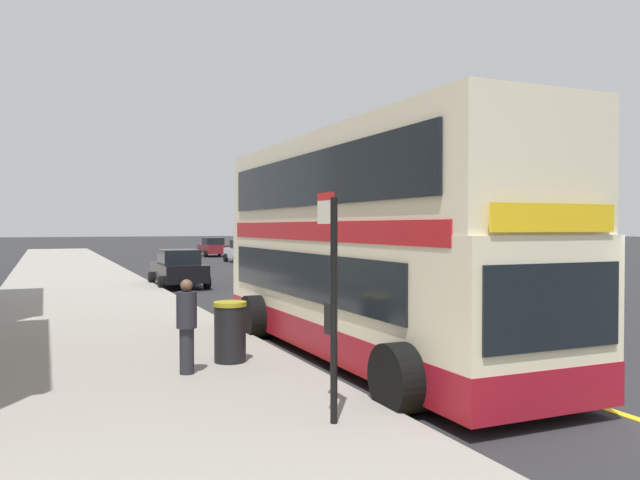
{
  "coord_description": "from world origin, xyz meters",
  "views": [
    {
      "loc": [
        -8.32,
        -5.27,
        2.61
      ],
      "look_at": [
        -2.75,
        7.52,
        2.31
      ],
      "focal_mm": 35.55,
      "sensor_mm": 36.0,
      "label": 1
    }
  ],
  "objects_px": {
    "double_decker_bus": "(364,254)",
    "parked_car_maroon_far": "(213,247)",
    "parked_car_white_distant": "(243,251)",
    "pedestrian_waiting_near_sign": "(187,323)",
    "bus_stop_sign": "(331,289)",
    "parked_car_black_across": "(179,269)",
    "parked_car_maroon_ahead": "(274,261)",
    "litter_bin": "(230,332)"
  },
  "relations": [
    {
      "from": "double_decker_bus",
      "to": "parked_car_maroon_far",
      "type": "xyz_separation_m",
      "value": [
        7.51,
        42.74,
        -1.26
      ]
    },
    {
      "from": "parked_car_white_distant",
      "to": "pedestrian_waiting_near_sign",
      "type": "distance_m",
      "value": 35.33
    },
    {
      "from": "bus_stop_sign",
      "to": "parked_car_maroon_far",
      "type": "height_order",
      "value": "bus_stop_sign"
    },
    {
      "from": "double_decker_bus",
      "to": "parked_car_black_across",
      "type": "distance_m",
      "value": 16.07
    },
    {
      "from": "parked_car_maroon_ahead",
      "to": "parked_car_black_across",
      "type": "bearing_deg",
      "value": -145.78
    },
    {
      "from": "double_decker_bus",
      "to": "parked_car_white_distant",
      "type": "bearing_deg",
      "value": 77.52
    },
    {
      "from": "parked_car_maroon_far",
      "to": "pedestrian_waiting_near_sign",
      "type": "xyz_separation_m",
      "value": [
        -11.21,
        -43.45,
        0.2
      ]
    },
    {
      "from": "parked_car_black_across",
      "to": "litter_bin",
      "type": "height_order",
      "value": "parked_car_black_across"
    },
    {
      "from": "pedestrian_waiting_near_sign",
      "to": "parked_car_black_across",
      "type": "bearing_deg",
      "value": 79.54
    },
    {
      "from": "bus_stop_sign",
      "to": "parked_car_white_distant",
      "type": "relative_size",
      "value": 0.69
    },
    {
      "from": "double_decker_bus",
      "to": "pedestrian_waiting_near_sign",
      "type": "distance_m",
      "value": 3.92
    },
    {
      "from": "double_decker_bus",
      "to": "bus_stop_sign",
      "type": "bearing_deg",
      "value": -122.39
    },
    {
      "from": "bus_stop_sign",
      "to": "parked_car_white_distant",
      "type": "distance_m",
      "value": 38.2
    },
    {
      "from": "bus_stop_sign",
      "to": "parked_car_white_distant",
      "type": "height_order",
      "value": "bus_stop_sign"
    },
    {
      "from": "parked_car_black_across",
      "to": "parked_car_maroon_ahead",
      "type": "bearing_deg",
      "value": 37.88
    },
    {
      "from": "bus_stop_sign",
      "to": "parked_car_maroon_far",
      "type": "relative_size",
      "value": 0.69
    },
    {
      "from": "parked_car_maroon_far",
      "to": "pedestrian_waiting_near_sign",
      "type": "height_order",
      "value": "pedestrian_waiting_near_sign"
    },
    {
      "from": "bus_stop_sign",
      "to": "parked_car_maroon_ahead",
      "type": "distance_m",
      "value": 25.45
    },
    {
      "from": "double_decker_bus",
      "to": "parked_car_black_across",
      "type": "relative_size",
      "value": 2.47
    },
    {
      "from": "double_decker_bus",
      "to": "parked_car_maroon_far",
      "type": "height_order",
      "value": "double_decker_bus"
    },
    {
      "from": "pedestrian_waiting_near_sign",
      "to": "litter_bin",
      "type": "height_order",
      "value": "pedestrian_waiting_near_sign"
    },
    {
      "from": "parked_car_maroon_far",
      "to": "litter_bin",
      "type": "relative_size",
      "value": 3.82
    },
    {
      "from": "parked_car_maroon_ahead",
      "to": "pedestrian_waiting_near_sign",
      "type": "relative_size",
      "value": 2.65
    },
    {
      "from": "parked_car_white_distant",
      "to": "litter_bin",
      "type": "xyz_separation_m",
      "value": [
        -10.06,
        -32.95,
        -0.11
      ]
    },
    {
      "from": "parked_car_white_distant",
      "to": "double_decker_bus",
      "type": "bearing_deg",
      "value": 80.13
    },
    {
      "from": "parked_car_maroon_far",
      "to": "double_decker_bus",
      "type": "bearing_deg",
      "value": 79.92
    },
    {
      "from": "parked_car_maroon_ahead",
      "to": "bus_stop_sign",
      "type": "bearing_deg",
      "value": -109.28
    },
    {
      "from": "parked_car_white_distant",
      "to": "parked_car_maroon_far",
      "type": "bearing_deg",
      "value": -88.73
    },
    {
      "from": "parked_car_maroon_ahead",
      "to": "pedestrian_waiting_near_sign",
      "type": "bearing_deg",
      "value": -114.59
    },
    {
      "from": "double_decker_bus",
      "to": "litter_bin",
      "type": "distance_m",
      "value": 3.1
    },
    {
      "from": "parked_car_maroon_far",
      "to": "parked_car_maroon_ahead",
      "type": "bearing_deg",
      "value": 84.04
    },
    {
      "from": "double_decker_bus",
      "to": "pedestrian_waiting_near_sign",
      "type": "xyz_separation_m",
      "value": [
        -3.7,
        -0.71,
        -1.07
      ]
    },
    {
      "from": "bus_stop_sign",
      "to": "parked_car_maroon_far",
      "type": "xyz_separation_m",
      "value": [
        10.06,
        46.77,
        -1.02
      ]
    },
    {
      "from": "litter_bin",
      "to": "parked_car_maroon_far",
      "type": "bearing_deg",
      "value": 76.49
    },
    {
      "from": "double_decker_bus",
      "to": "litter_bin",
      "type": "relative_size",
      "value": 9.43
    },
    {
      "from": "parked_car_maroon_ahead",
      "to": "double_decker_bus",
      "type": "bearing_deg",
      "value": -105.97
    },
    {
      "from": "bus_stop_sign",
      "to": "pedestrian_waiting_near_sign",
      "type": "relative_size",
      "value": 1.83
    },
    {
      "from": "double_decker_bus",
      "to": "parked_car_black_across",
      "type": "bearing_deg",
      "value": 92.2
    },
    {
      "from": "parked_car_white_distant",
      "to": "pedestrian_waiting_near_sign",
      "type": "height_order",
      "value": "pedestrian_waiting_near_sign"
    },
    {
      "from": "double_decker_bus",
      "to": "parked_car_maroon_far",
      "type": "bearing_deg",
      "value": 80.04
    },
    {
      "from": "parked_car_black_across",
      "to": "pedestrian_waiting_near_sign",
      "type": "height_order",
      "value": "pedestrian_waiting_near_sign"
    },
    {
      "from": "bus_stop_sign",
      "to": "parked_car_maroon_far",
      "type": "distance_m",
      "value": 47.85
    }
  ]
}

